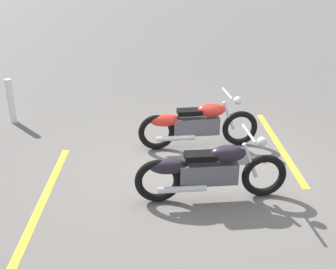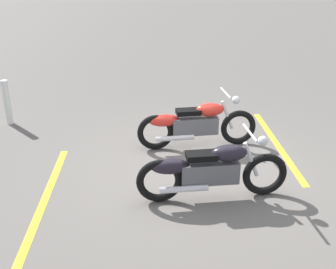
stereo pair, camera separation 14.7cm
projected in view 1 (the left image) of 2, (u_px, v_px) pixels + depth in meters
ground_plane at (206, 169)px, 7.02m from camera, size 60.00×60.00×0.00m
motorcycle_bright_foreground at (196, 124)px, 7.65m from camera, size 2.23×0.62×1.04m
motorcycle_dark_foreground at (208, 171)px, 6.00m from camera, size 2.23×0.62×1.04m
bollard_post at (11, 101)px, 8.79m from camera, size 0.14×0.14×0.95m
parking_stripe_near at (279, 145)px, 7.89m from camera, size 0.20×3.20×0.01m
parking_stripe_mid at (45, 197)px, 6.23m from camera, size 0.20×3.20×0.01m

